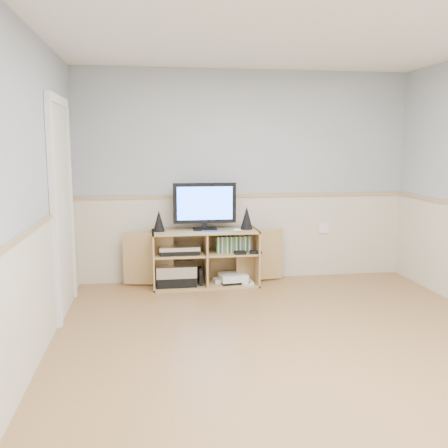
{
  "coord_description": "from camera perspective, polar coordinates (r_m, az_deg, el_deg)",
  "views": [
    {
      "loc": [
        -1.13,
        -3.65,
        1.62
      ],
      "look_at": [
        -0.41,
        1.2,
        0.85
      ],
      "focal_mm": 40.0,
      "sensor_mm": 36.0,
      "label": 1
    }
  ],
  "objects": [
    {
      "name": "room",
      "position": [
        3.94,
        7.42,
        2.99
      ],
      "size": [
        4.04,
        4.54,
        2.54
      ],
      "color": "#AE794D",
      "rests_on": "ground"
    },
    {
      "name": "media_cabinet",
      "position": [
        5.87,
        -2.19,
        -3.71
      ],
      "size": [
        1.9,
        0.46,
        0.65
      ],
      "color": "tan",
      "rests_on": "floor"
    },
    {
      "name": "monitor",
      "position": [
        5.76,
        -2.22,
        2.24
      ],
      "size": [
        0.73,
        0.18,
        0.55
      ],
      "color": "black",
      "rests_on": "media_cabinet"
    },
    {
      "name": "speaker_left",
      "position": [
        5.72,
        -7.45,
        0.37
      ],
      "size": [
        0.13,
        0.13,
        0.24
      ],
      "primitive_type": "cone",
      "color": "black",
      "rests_on": "media_cabinet"
    },
    {
      "name": "speaker_right",
      "position": [
        5.83,
        2.6,
        0.7
      ],
      "size": [
        0.14,
        0.14,
        0.27
      ],
      "primitive_type": "cone",
      "color": "black",
      "rests_on": "media_cabinet"
    },
    {
      "name": "keyboard",
      "position": [
        5.63,
        -0.99,
        -0.89
      ],
      "size": [
        0.32,
        0.15,
        0.01
      ],
      "primitive_type": "cube",
      "rotation": [
        0.0,
        0.0,
        -0.09
      ],
      "color": "silver",
      "rests_on": "media_cabinet"
    },
    {
      "name": "mouse",
      "position": [
        5.66,
        1.52,
        -0.71
      ],
      "size": [
        0.11,
        0.08,
        0.04
      ],
      "primitive_type": "ellipsoid",
      "rotation": [
        0.0,
        0.0,
        0.22
      ],
      "color": "white",
      "rests_on": "media_cabinet"
    },
    {
      "name": "av_components",
      "position": [
        5.82,
        -5.35,
        -5.01
      ],
      "size": [
        0.53,
        0.34,
        0.47
      ],
      "color": "black",
      "rests_on": "media_cabinet"
    },
    {
      "name": "game_consoles",
      "position": [
        5.91,
        0.93,
        -6.24
      ],
      "size": [
        0.46,
        0.3,
        0.11
      ],
      "color": "white",
      "rests_on": "media_cabinet"
    },
    {
      "name": "game_cases",
      "position": [
        5.81,
        1.06,
        -2.3
      ],
      "size": [
        0.4,
        0.14,
        0.19
      ],
      "primitive_type": "cube",
      "color": "#3F8C3F",
      "rests_on": "media_cabinet"
    },
    {
      "name": "wall_outlet",
      "position": [
        6.33,
        11.33,
        -0.47
      ],
      "size": [
        0.12,
        0.03,
        0.12
      ],
      "primitive_type": "cube",
      "color": "white",
      "rests_on": "wall_back"
    }
  ]
}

